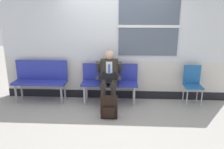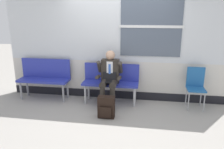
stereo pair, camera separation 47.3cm
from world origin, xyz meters
name	(u,v)px [view 1 (the left image)]	position (x,y,z in m)	size (l,w,h in m)	color
ground_plane	(115,109)	(0.00, 0.00, 0.00)	(18.00, 18.00, 0.00)	#9E9991
station_wall	(117,39)	(0.01, 0.72, 1.47)	(5.45, 0.17, 2.96)	silver
bench_with_person	(110,80)	(-0.14, 0.44, 0.54)	(1.30, 0.42, 0.91)	#28339E
bench_empty	(41,78)	(-1.79, 0.45, 0.57)	(1.24, 0.42, 0.97)	#28339E
person_seated	(109,77)	(-0.14, 0.24, 0.67)	(0.57, 0.70, 1.25)	#2D2823
backpack	(109,108)	(-0.10, -0.41, 0.22)	(0.34, 0.20, 0.45)	black
folding_chair	(192,82)	(1.76, 0.40, 0.55)	(0.38, 0.38, 0.91)	#1E5999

